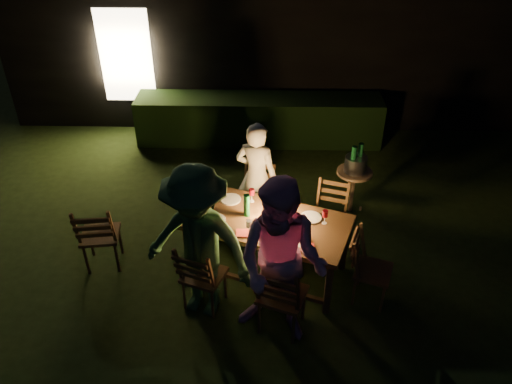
{
  "coord_description": "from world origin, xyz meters",
  "views": [
    {
      "loc": [
        -0.34,
        -4.14,
        4.2
      ],
      "look_at": [
        -0.47,
        0.62,
        0.99
      ],
      "focal_mm": 35.0,
      "sensor_mm": 36.0,
      "label": 1
    }
  ],
  "objects_px": {
    "chair_near_right": "(281,307)",
    "ice_bucket": "(356,164)",
    "chair_end": "(370,280)",
    "bottle_bucket_b": "(359,159)",
    "chair_spare": "(102,246)",
    "side_table": "(354,176)",
    "person_opp_right": "(282,264)",
    "person_house_side": "(257,177)",
    "dining_table": "(267,225)",
    "bottle_bucket_a": "(353,162)",
    "chair_near_left": "(204,286)",
    "person_opp_left": "(198,244)",
    "chair_far_left": "(255,209)",
    "chair_far_right": "(328,227)",
    "lantern": "(273,207)",
    "bottle_table": "(247,205)"
  },
  "relations": [
    {
      "from": "chair_near_right",
      "to": "side_table",
      "type": "height_order",
      "value": "chair_near_right"
    },
    {
      "from": "person_opp_right",
      "to": "chair_far_right",
      "type": "bearing_deg",
      "value": 86.43
    },
    {
      "from": "person_house_side",
      "to": "bottle_bucket_b",
      "type": "bearing_deg",
      "value": -143.81
    },
    {
      "from": "dining_table",
      "to": "person_house_side",
      "type": "xyz_separation_m",
      "value": [
        -0.14,
        0.92,
        0.07
      ]
    },
    {
      "from": "lantern",
      "to": "chair_end",
      "type": "bearing_deg",
      "value": -22.33
    },
    {
      "from": "chair_far_left",
      "to": "bottle_table",
      "type": "distance_m",
      "value": 1.01
    },
    {
      "from": "chair_spare",
      "to": "person_house_side",
      "type": "relative_size",
      "value": 0.64
    },
    {
      "from": "chair_spare",
      "to": "side_table",
      "type": "relative_size",
      "value": 1.51
    },
    {
      "from": "lantern",
      "to": "chair_far_left",
      "type": "bearing_deg",
      "value": 104.95
    },
    {
      "from": "chair_far_right",
      "to": "lantern",
      "type": "relative_size",
      "value": 2.57
    },
    {
      "from": "chair_near_left",
      "to": "lantern",
      "type": "xyz_separation_m",
      "value": [
        0.75,
        0.6,
        0.64
      ]
    },
    {
      "from": "chair_near_right",
      "to": "person_opp_right",
      "type": "height_order",
      "value": "person_opp_right"
    },
    {
      "from": "person_opp_left",
      "to": "dining_table",
      "type": "bearing_deg",
      "value": 61.24
    },
    {
      "from": "person_opp_left",
      "to": "person_house_side",
      "type": "bearing_deg",
      "value": 90.0
    },
    {
      "from": "chair_far_left",
      "to": "chair_end",
      "type": "distance_m",
      "value": 1.85
    },
    {
      "from": "chair_far_left",
      "to": "person_opp_left",
      "type": "height_order",
      "value": "person_opp_left"
    },
    {
      "from": "chair_near_right",
      "to": "person_house_side",
      "type": "relative_size",
      "value": 0.67
    },
    {
      "from": "chair_end",
      "to": "bottle_bucket_b",
      "type": "bearing_deg",
      "value": -163.35
    },
    {
      "from": "chair_spare",
      "to": "bottle_bucket_b",
      "type": "xyz_separation_m",
      "value": [
        3.22,
        1.26,
        0.51
      ]
    },
    {
      "from": "dining_table",
      "to": "bottle_bucket_a",
      "type": "height_order",
      "value": "bottle_bucket_a"
    },
    {
      "from": "side_table",
      "to": "bottle_bucket_b",
      "type": "xyz_separation_m",
      "value": [
        0.05,
        0.04,
        0.24
      ]
    },
    {
      "from": "chair_spare",
      "to": "person_house_side",
      "type": "xyz_separation_m",
      "value": [
        1.84,
        0.86,
        0.47
      ]
    },
    {
      "from": "chair_near_right",
      "to": "ice_bucket",
      "type": "xyz_separation_m",
      "value": [
        1.02,
        2.17,
        0.45
      ]
    },
    {
      "from": "bottle_bucket_a",
      "to": "bottle_bucket_b",
      "type": "distance_m",
      "value": 0.13
    },
    {
      "from": "bottle_table",
      "to": "ice_bucket",
      "type": "distance_m",
      "value": 1.86
    },
    {
      "from": "dining_table",
      "to": "chair_far_right",
      "type": "relative_size",
      "value": 2.29
    },
    {
      "from": "chair_end",
      "to": "bottle_table",
      "type": "distance_m",
      "value": 1.61
    },
    {
      "from": "chair_far_right",
      "to": "side_table",
      "type": "bearing_deg",
      "value": -101.51
    },
    {
      "from": "chair_near_left",
      "to": "chair_spare",
      "type": "height_order",
      "value": "chair_spare"
    },
    {
      "from": "dining_table",
      "to": "chair_end",
      "type": "xyz_separation_m",
      "value": [
        1.16,
        -0.42,
        -0.42
      ]
    },
    {
      "from": "person_opp_left",
      "to": "chair_end",
      "type": "bearing_deg",
      "value": 25.99
    },
    {
      "from": "chair_far_left",
      "to": "bottle_bucket_a",
      "type": "distance_m",
      "value": 1.45
    },
    {
      "from": "person_house_side",
      "to": "person_opp_right",
      "type": "height_order",
      "value": "person_opp_right"
    },
    {
      "from": "person_opp_right",
      "to": "chair_end",
      "type": "bearing_deg",
      "value": 46.38
    },
    {
      "from": "chair_far_right",
      "to": "ice_bucket",
      "type": "xyz_separation_m",
      "value": [
        0.41,
        0.75,
        0.49
      ]
    },
    {
      "from": "chair_near_left",
      "to": "bottle_table",
      "type": "height_order",
      "value": "bottle_table"
    },
    {
      "from": "chair_near_left",
      "to": "side_table",
      "type": "xyz_separation_m",
      "value": [
        1.87,
        1.86,
        0.29
      ]
    },
    {
      "from": "person_opp_right",
      "to": "person_opp_left",
      "type": "distance_m",
      "value": 0.9
    },
    {
      "from": "ice_bucket",
      "to": "bottle_bucket_a",
      "type": "distance_m",
      "value": 0.08
    },
    {
      "from": "bottle_table",
      "to": "ice_bucket",
      "type": "xyz_separation_m",
      "value": [
        1.42,
        1.2,
        -0.15
      ]
    },
    {
      "from": "chair_far_left",
      "to": "bottle_bucket_b",
      "type": "bearing_deg",
      "value": -144.61
    },
    {
      "from": "lantern",
      "to": "ice_bucket",
      "type": "xyz_separation_m",
      "value": [
        1.12,
        1.26,
        -0.16
      ]
    },
    {
      "from": "chair_spare",
      "to": "bottle_bucket_b",
      "type": "height_order",
      "value": "chair_spare"
    },
    {
      "from": "bottle_table",
      "to": "chair_near_left",
      "type": "bearing_deg",
      "value": -124.48
    },
    {
      "from": "dining_table",
      "to": "bottle_bucket_a",
      "type": "relative_size",
      "value": 6.42
    },
    {
      "from": "chair_end",
      "to": "bottle_bucket_a",
      "type": "relative_size",
      "value": 2.85
    },
    {
      "from": "chair_end",
      "to": "chair_spare",
      "type": "xyz_separation_m",
      "value": [
        -3.15,
        0.48,
        0.02
      ]
    },
    {
      "from": "chair_far_left",
      "to": "person_opp_right",
      "type": "height_order",
      "value": "person_opp_right"
    },
    {
      "from": "ice_bucket",
      "to": "chair_far_right",
      "type": "bearing_deg",
      "value": -118.36
    },
    {
      "from": "person_house_side",
      "to": "side_table",
      "type": "distance_m",
      "value": 1.39
    }
  ]
}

